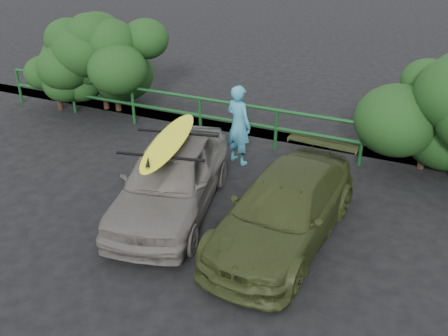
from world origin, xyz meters
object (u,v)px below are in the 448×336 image
Objects in this scene: guardrail at (237,123)px; sedan at (171,178)px; surfboard at (169,141)px; olive_vehicle at (284,209)px; man at (239,125)px.

guardrail is 3.38m from sedan.
surfboard reaches higher than guardrail.
olive_vehicle is 2.38m from surfboard.
guardrail is at bearing 79.26° from surfboard.
guardrail is 5.23× the size of surfboard.
surfboard is (-0.34, -2.40, 0.54)m from man.
sedan is at bearing -176.50° from olive_vehicle.
olive_vehicle is (2.33, -3.40, 0.06)m from guardrail.
surfboard is (-2.22, 0.03, 0.86)m from olive_vehicle.
sedan is 0.99× the size of olive_vehicle.
sedan is at bearing 0.00° from surfboard.
man is (0.45, -0.97, 0.38)m from guardrail.
surfboard reaches higher than olive_vehicle.
man is at bearing -65.19° from guardrail.
sedan reaches higher than olive_vehicle.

